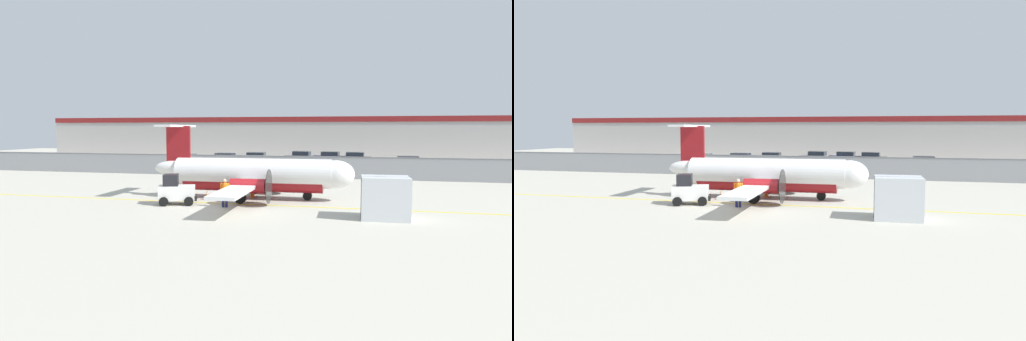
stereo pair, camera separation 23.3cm
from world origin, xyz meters
TOP-DOWN VIEW (x-y plane):
  - ground_plane at (0.00, 2.00)m, footprint 140.00×140.00m
  - perimeter_fence at (0.00, 18.00)m, footprint 98.00×0.10m
  - parking_lot_strip at (0.00, 29.50)m, footprint 98.00×17.00m
  - background_building at (0.00, 47.99)m, footprint 91.00×8.10m
  - commuter_airplane at (0.02, 4.35)m, footprint 13.65×16.04m
  - baggage_tug at (-4.20, 0.89)m, footprint 2.56×1.98m
  - ground_crew_worker at (-1.00, 0.71)m, footprint 0.54×0.43m
  - cargo_container at (8.13, -0.71)m, footprint 2.47×2.08m
  - traffic_cone_near_left at (-3.02, 3.22)m, footprint 0.36×0.36m
  - traffic_cone_near_right at (-5.56, 6.68)m, footprint 0.36×0.36m
  - traffic_cone_far_left at (-0.38, 5.01)m, footprint 0.36×0.36m
  - traffic_cone_far_right at (-5.36, 3.75)m, footprint 0.36×0.36m
  - parked_car_0 at (-13.98, 25.79)m, footprint 4.29×2.20m
  - parked_car_1 at (-9.65, 28.39)m, footprint 4.26×2.12m
  - parked_car_2 at (-6.38, 31.04)m, footprint 4.27×2.14m
  - parked_car_3 at (-1.38, 35.10)m, footprint 4.36×2.36m
  - parked_car_4 at (2.38, 34.98)m, footprint 4.36×2.35m
  - parked_car_5 at (5.57, 34.37)m, footprint 4.30×2.21m
  - parked_car_6 at (11.62, 27.23)m, footprint 4.20×2.01m
  - parked_car_7 at (15.32, 24.24)m, footprint 4.27×2.16m

SIDE VIEW (x-z plane):
  - ground_plane at x=0.00m, z-range 0.00..0.01m
  - parking_lot_strip at x=0.00m, z-range 0.00..0.12m
  - traffic_cone_near_left at x=-3.02m, z-range -0.01..0.63m
  - traffic_cone_near_right at x=-5.56m, z-range -0.01..0.63m
  - traffic_cone_far_left at x=-0.38m, z-range -0.01..0.63m
  - traffic_cone_far_right at x=-5.36m, z-range -0.01..0.63m
  - baggage_tug at x=-4.20m, z-range -0.08..1.80m
  - parked_car_0 at x=-13.98m, z-range 0.10..1.68m
  - parked_car_1 at x=-9.65m, z-range 0.10..1.68m
  - parked_car_2 at x=-6.38m, z-range 0.10..1.68m
  - parked_car_3 at x=-1.38m, z-range 0.10..1.68m
  - parked_car_4 at x=2.38m, z-range 0.10..1.68m
  - parked_car_5 at x=5.57m, z-range 0.10..1.68m
  - parked_car_6 at x=11.62m, z-range 0.10..1.68m
  - parked_car_7 at x=15.32m, z-range 0.10..1.68m
  - ground_crew_worker at x=-1.00m, z-range 0.10..1.80m
  - cargo_container at x=8.13m, z-range 0.00..2.20m
  - perimeter_fence at x=0.00m, z-range 0.07..2.17m
  - commuter_airplane at x=0.02m, z-range -0.86..4.06m
  - background_building at x=0.00m, z-range 0.01..6.51m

